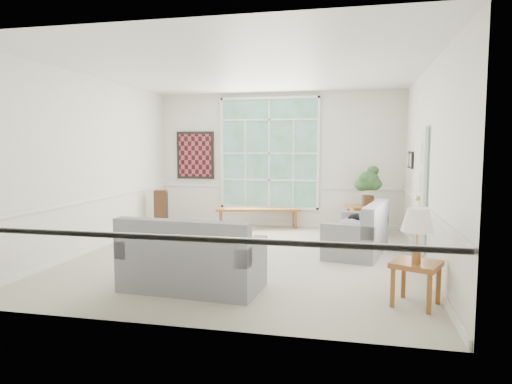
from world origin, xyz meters
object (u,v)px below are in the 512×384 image
loveseat_right (357,228)px  loveseat_front (193,252)px  coffee_table (219,239)px  end_table (364,221)px  side_table (416,284)px

loveseat_right → loveseat_front: bearing=-118.4°
coffee_table → end_table: 3.08m
loveseat_right → end_table: loveseat_right is taller
loveseat_right → side_table: (0.65, -2.49, -0.18)m
loveseat_front → end_table: loveseat_front is taller
loveseat_front → side_table: 2.69m
loveseat_right → loveseat_front: loveseat_front is taller
loveseat_right → coffee_table: 2.38m
coffee_table → side_table: bearing=-46.9°
loveseat_right → loveseat_front: (-2.03, -2.43, 0.03)m
side_table → loveseat_front: bearing=178.6°
loveseat_right → end_table: size_ratio=2.63×
coffee_table → loveseat_front: bearing=-91.4°
loveseat_front → coffee_table: (-0.32, 2.21, -0.29)m
loveseat_right → end_table: bearing=96.5°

